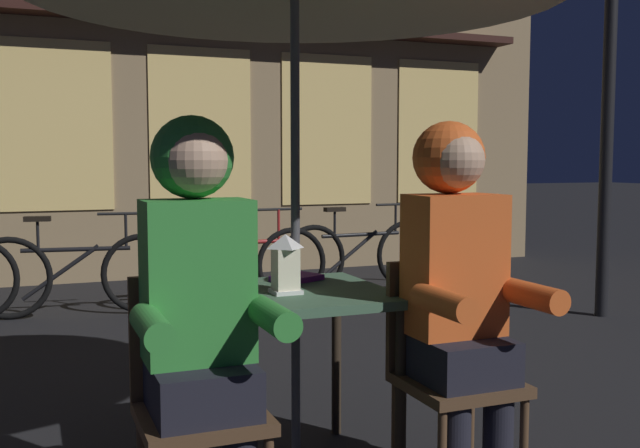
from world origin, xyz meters
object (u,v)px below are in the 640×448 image
Objects in this scene: chair_right at (448,363)px; person_left_hooded at (199,289)px; cafe_table at (296,315)px; bicycle_fifth at (361,255)px; lantern at (286,262)px; person_right_hooded at (458,272)px; chair_left at (197,393)px; book at (297,278)px; bicycle_third at (76,274)px; bicycle_fourth at (236,265)px.

person_left_hooded is (-0.96, -0.06, 0.36)m from chair_right.
cafe_table is 0.44× the size of bicycle_fifth.
person_right_hooded reaches higher than lantern.
chair_left is at bearing 90.00° from person_left_hooded.
person_right_hooded is at bearing -3.39° from chair_left.
chair_right is 4.35× the size of book.
bicycle_third is 0.99× the size of bicycle_fourth.
person_right_hooded reaches higher than chair_left.
bicycle_fourth is (1.16, 3.76, -0.14)m from chair_left.
lantern is at bearing -102.15° from bicycle_fourth.
bicycle_third is at bearing 92.32° from chair_left.
bicycle_fourth is (0.20, 3.82, -0.50)m from person_right_hooded.
person_left_hooded is (-0.48, -0.43, 0.21)m from cafe_table.
bicycle_fifth is (1.50, 4.00, -0.14)m from chair_right.
bicycle_third is (-0.63, 3.42, -0.29)m from cafe_table.
bicycle_fifth is at bearing 69.70° from person_right_hooded.
bicycle_fifth is at bearing 4.60° from bicycle_third.
book is (-0.40, 0.64, -0.09)m from person_right_hooded.
bicycle_fourth is at bearing 72.83° from chair_left.
chair_right is 1.03m from person_left_hooded.
cafe_table is at bearing 41.31° from lantern.
chair_left is 0.52× the size of bicycle_third.
book reaches higher than cafe_table.
bicycle_third is (-1.11, 3.84, -0.50)m from person_right_hooded.
bicycle_third is at bearing 77.70° from book.
bicycle_fifth is at bearing 36.06° from book.
cafe_table is 0.62m from chair_right.
chair_right is 0.62× the size of person_right_hooded.
lantern is 0.14× the size of bicycle_fifth.
chair_right is at bearing 90.00° from person_right_hooded.
book is (0.56, 0.64, -0.09)m from person_left_hooded.
chair_right is at bearing -110.56° from bicycle_fifth.
bicycle_third is at bearing 100.51° from cafe_table.
bicycle_fourth is 1.32m from bicycle_fifth.
chair_right is 0.62× the size of person_left_hooded.
bicycle_fifth reaches higher than cafe_table.
bicycle_third is 1.00× the size of bicycle_fifth.
cafe_table is 0.62m from chair_left.
lantern reaches higher than bicycle_fifth.
chair_left is (-0.42, -0.32, -0.37)m from lantern.
bicycle_fifth is at bearing 10.37° from bicycle_fourth.
chair_right is 3.77m from bicycle_fourth.
person_left_hooded is 0.96m from person_right_hooded.
chair_left is at bearing -142.45° from cafe_table.
person_left_hooded is (-0.00, -0.06, 0.36)m from chair_left.
cafe_table is 4.14m from bicycle_fifth.
bicycle_fourth is at bearing -1.19° from bicycle_third.
chair_right is at bearing -80.46° from book.
lantern is at bearing -138.69° from cafe_table.
book is at bearing 45.91° from chair_left.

